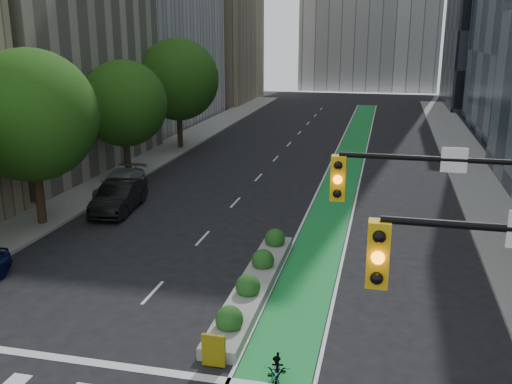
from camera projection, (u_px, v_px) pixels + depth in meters
The scene contains 11 objects.
sidewalk_left at pixel (136, 166), 41.25m from camera, with size 3.60×90.00×0.15m, color gray.
sidewalk_right at pixel (481, 185), 36.13m from camera, with size 3.60×90.00×0.15m, color gray.
bike_lane_paint at pixel (347, 162), 42.75m from camera, with size 2.20×70.00×0.01m, color #198E39.
building_tan_far at pixel (202, 4), 77.94m from camera, with size 14.00×16.00×26.00m, color tan.
tree_mid at pixel (31, 116), 27.39m from camera, with size 6.40×6.40×8.78m.
tree_midfar at pixel (124, 104), 36.93m from camera, with size 5.60×5.60×7.76m.
tree_far at pixel (178, 80), 46.11m from camera, with size 6.60×6.60×9.00m.
median_planter at pixel (255, 282), 21.51m from camera, with size 1.20×10.26×1.10m.
bicycle at pixel (277, 373), 15.45m from camera, with size 0.73×2.09×1.10m, color gray.
parked_car_left_mid at pixel (119, 197), 30.94m from camera, with size 1.73×4.95×1.63m, color black.
parked_car_left_far at pixel (121, 184), 33.86m from camera, with size 2.05×5.05×1.47m, color slate.
Camera 1 is at (5.71, -12.22, 9.49)m, focal length 40.00 mm.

